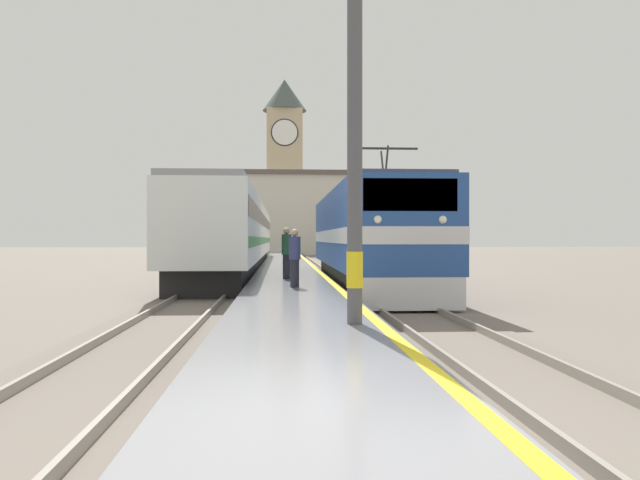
{
  "coord_description": "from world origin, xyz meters",
  "views": [
    {
      "loc": [
        -0.35,
        -5.4,
        1.84
      ],
      "look_at": [
        1.23,
        19.95,
        1.79
      ],
      "focal_mm": 35.0,
      "sensor_mm": 36.0,
      "label": 1
    }
  ],
  "objects": [
    {
      "name": "ground_plane",
      "position": [
        0.0,
        30.0,
        0.0
      ],
      "size": [
        200.0,
        200.0,
        0.0
      ],
      "primitive_type": "plane",
      "color": "#70665B"
    },
    {
      "name": "platform",
      "position": [
        0.0,
        25.0,
        0.22
      ],
      "size": [
        2.85,
        140.0,
        0.43
      ],
      "color": "gray",
      "rests_on": "ground"
    },
    {
      "name": "rail_track_near",
      "position": [
        2.78,
        25.0,
        0.03
      ],
      "size": [
        2.83,
        140.0,
        0.16
      ],
      "color": "#70665B",
      "rests_on": "ground"
    },
    {
      "name": "rail_track_far",
      "position": [
        -2.78,
        25.0,
        0.03
      ],
      "size": [
        2.84,
        140.0,
        0.16
      ],
      "color": "#70665B",
      "rests_on": "ground"
    },
    {
      "name": "locomotive_train",
      "position": [
        2.78,
        17.11,
        1.86
      ],
      "size": [
        2.92,
        15.32,
        4.61
      ],
      "color": "black",
      "rests_on": "ground"
    },
    {
      "name": "passenger_train",
      "position": [
        -2.78,
        30.24,
        2.09
      ],
      "size": [
        2.92,
        34.8,
        3.88
      ],
      "color": "black",
      "rests_on": "ground"
    },
    {
      "name": "catenary_mast",
      "position": [
        0.93,
        4.85,
        4.8
      ],
      "size": [
        2.22,
        0.27,
        8.82
      ],
      "color": "#4C4C51",
      "rests_on": "platform"
    },
    {
      "name": "person_on_platform",
      "position": [
        0.04,
        12.71,
        1.32
      ],
      "size": [
        0.34,
        0.34,
        1.69
      ],
      "color": "#23232D",
      "rests_on": "platform"
    },
    {
      "name": "second_waiting_passenger",
      "position": [
        -0.17,
        16.49,
        1.38
      ],
      "size": [
        0.34,
        0.34,
        1.8
      ],
      "color": "#23232D",
      "rests_on": "platform"
    },
    {
      "name": "clock_tower",
      "position": [
        0.1,
        77.91,
        12.44
      ],
      "size": [
        5.83,
        5.83,
        23.1
      ],
      "color": "tan",
      "rests_on": "ground"
    },
    {
      "name": "station_building",
      "position": [
        2.61,
        66.4,
        4.7
      ],
      "size": [
        26.02,
        8.61,
        9.35
      ],
      "color": "beige",
      "rests_on": "ground"
    }
  ]
}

